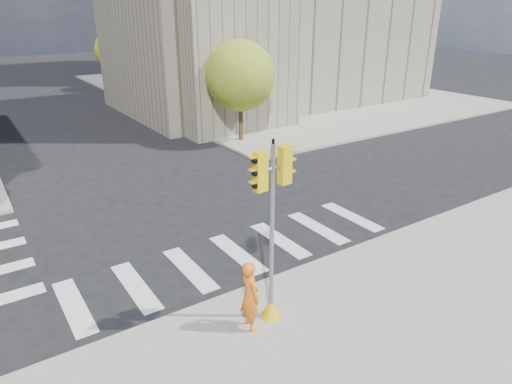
# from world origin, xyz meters

# --- Properties ---
(ground) EXTENTS (160.00, 160.00, 0.00)m
(ground) POSITION_xyz_m (0.00, 0.00, 0.00)
(ground) COLOR black
(ground) RESTS_ON ground
(sidewalk_far_right) EXTENTS (28.00, 40.00, 0.15)m
(sidewalk_far_right) POSITION_xyz_m (20.00, 26.00, 0.07)
(sidewalk_far_right) COLOR gray
(sidewalk_far_right) RESTS_ON ground
(civic_building) EXTENTS (26.00, 16.00, 19.39)m
(civic_building) POSITION_xyz_m (15.59, 19.12, 7.26)
(civic_building) COLOR gray
(civic_building) RESTS_ON ground
(tree_re_near) EXTENTS (4.20, 4.20, 6.16)m
(tree_re_near) POSITION_xyz_m (7.50, 10.00, 4.05)
(tree_re_near) COLOR #382616
(tree_re_near) RESTS_ON ground
(tree_re_mid) EXTENTS (4.60, 4.60, 6.66)m
(tree_re_mid) POSITION_xyz_m (7.50, 22.00, 4.35)
(tree_re_mid) COLOR #382616
(tree_re_mid) RESTS_ON ground
(tree_re_far) EXTENTS (4.00, 4.00, 5.88)m
(tree_re_far) POSITION_xyz_m (7.50, 34.00, 3.87)
(tree_re_far) COLOR #382616
(tree_re_far) RESTS_ON ground
(lamp_near) EXTENTS (0.35, 0.18, 8.11)m
(lamp_near) POSITION_xyz_m (8.00, 14.00, 4.58)
(lamp_near) COLOR black
(lamp_near) RESTS_ON sidewalk_far_right
(lamp_far) EXTENTS (0.35, 0.18, 8.11)m
(lamp_far) POSITION_xyz_m (8.00, 28.00, 4.58)
(lamp_far) COLOR black
(lamp_far) RESTS_ON sidewalk_far_right
(traffic_signal) EXTENTS (1.08, 0.56, 4.89)m
(traffic_signal) POSITION_xyz_m (-1.23, -5.57, 2.24)
(traffic_signal) COLOR #E1B60B
(traffic_signal) RESTS_ON sidewalk_near
(photographer) EXTENTS (0.50, 0.73, 1.91)m
(photographer) POSITION_xyz_m (-1.93, -5.64, 1.11)
(photographer) COLOR orange
(photographer) RESTS_ON sidewalk_near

